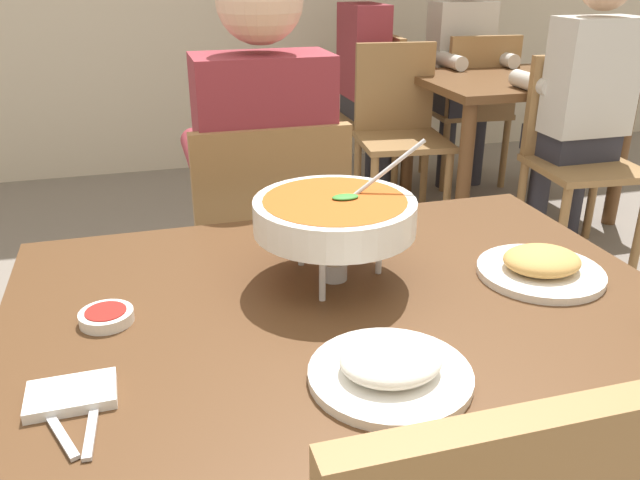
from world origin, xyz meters
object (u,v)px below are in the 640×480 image
at_px(dining_table_main, 342,350).
at_px(chair_bg_middle, 473,102).
at_px(patron_bg_left, 583,92).
at_px(dining_table_far, 514,102).
at_px(diner_main, 263,171).
at_px(chair_bg_corner, 398,122).
at_px(rice_plate, 390,368).
at_px(sauce_dish, 106,316).
at_px(patron_bg_middle, 462,60).
at_px(appetizer_plate, 541,266).
at_px(curry_bowl, 335,216).
at_px(chair_bg_right, 371,105).
at_px(patron_bg_right, 369,64).
at_px(chair_diner_main, 268,252).
at_px(chair_bg_left, 577,146).

xyz_separation_m(dining_table_main, chair_bg_middle, (1.61, 2.48, -0.11)).
bearing_deg(patron_bg_left, chair_bg_middle, 89.67).
bearing_deg(dining_table_far, diner_main, -141.21).
distance_m(diner_main, chair_bg_corner, 1.71).
bearing_deg(rice_plate, diner_main, 89.39).
distance_m(dining_table_main, chair_bg_middle, 2.96).
bearing_deg(sauce_dish, dining_table_main, -3.50).
height_order(chair_bg_middle, patron_bg_left, patron_bg_left).
xyz_separation_m(rice_plate, patron_bg_left, (1.62, 1.75, -0.00)).
bearing_deg(sauce_dish, patron_bg_middle, 52.14).
bearing_deg(appetizer_plate, patron_bg_left, 51.33).
bearing_deg(rice_plate, curry_bowl, 87.04).
bearing_deg(diner_main, chair_bg_corner, 54.41).
height_order(chair_bg_middle, chair_bg_right, same).
xyz_separation_m(dining_table_main, curry_bowl, (0.01, 0.07, 0.24)).
bearing_deg(appetizer_plate, diner_main, 117.32).
bearing_deg(chair_bg_corner, chair_bg_middle, 30.22).
height_order(rice_plate, chair_bg_right, chair_bg_right).
bearing_deg(dining_table_main, patron_bg_right, 69.07).
bearing_deg(chair_bg_right, patron_bg_left, -60.40).
bearing_deg(chair_bg_right, appetizer_plate, -103.23).
distance_m(chair_bg_middle, patron_bg_middle, 0.25).
bearing_deg(chair_bg_right, chair_bg_corner, -91.75).
distance_m(chair_bg_right, patron_bg_left, 1.25).
distance_m(chair_diner_main, curry_bowl, 0.72).
xyz_separation_m(appetizer_plate, chair_bg_corner, (0.59, 2.14, -0.24)).
relative_size(diner_main, sauce_dish, 14.56).
bearing_deg(dining_table_far, dining_table_main, -128.32).
bearing_deg(chair_bg_middle, sauce_dish, -129.48).
height_order(chair_diner_main, chair_bg_middle, same).
xyz_separation_m(chair_bg_middle, patron_bg_middle, (-0.05, 0.08, 0.24)).
relative_size(chair_diner_main, diner_main, 0.69).
height_order(diner_main, appetizer_plate, diner_main).
distance_m(curry_bowl, patron_bg_middle, 2.93).
bearing_deg(chair_diner_main, chair_bg_corner, 55.04).
bearing_deg(appetizer_plate, dining_table_main, 176.65).
distance_m(dining_table_main, diner_main, 0.75).
bearing_deg(dining_table_far, patron_bg_right, 140.02).
distance_m(curry_bowl, chair_bg_right, 2.70).
relative_size(curry_bowl, patron_bg_right, 0.25).
relative_size(appetizer_plate, patron_bg_left, 0.18).
bearing_deg(chair_bg_right, dining_table_far, -42.29).
distance_m(curry_bowl, chair_bg_middle, 2.91).
bearing_deg(chair_bg_left, curry_bowl, -138.81).
bearing_deg(chair_bg_corner, rice_plate, -112.79).
distance_m(chair_bg_left, patron_bg_right, 1.27).
distance_m(sauce_dish, dining_table_far, 2.83).
height_order(rice_plate, patron_bg_left, patron_bg_left).
distance_m(dining_table_main, chair_bg_left, 2.16).
bearing_deg(diner_main, chair_bg_left, 24.51).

